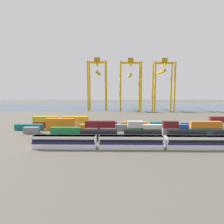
{
  "coord_description": "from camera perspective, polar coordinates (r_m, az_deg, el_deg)",
  "views": [
    {
      "loc": [
        -0.85,
        -77.92,
        17.98
      ],
      "look_at": [
        -2.95,
        33.49,
        4.92
      ],
      "focal_mm": 31.69,
      "sensor_mm": 36.0,
      "label": 1
    }
  ],
  "objects": [
    {
      "name": "shipping_container_25",
      "position": [
        99.61,
        22.29,
        -3.46
      ],
      "size": [
        12.1,
        2.44,
        2.6
      ],
      "primitive_type": "cube",
      "color": "slate",
      "rests_on": "ground_plane"
    },
    {
      "name": "shipping_container_16",
      "position": [
        88.08,
        12.58,
        -4.39
      ],
      "size": [
        12.1,
        2.44,
        2.6
      ],
      "primitive_type": "cube",
      "color": "silver",
      "rests_on": "ground_plane"
    },
    {
      "name": "shipping_container_9",
      "position": [
        86.96,
        25.39,
        -3.28
      ],
      "size": [
        12.1,
        2.44,
        2.6
      ],
      "primitive_type": "cube",
      "color": "orange",
      "rests_on": "shipping_container_8"
    },
    {
      "name": "harbour_water",
      "position": [
        213.24,
        1.3,
        1.85
      ],
      "size": [
        400.0,
        110.0,
        0.01
      ],
      "primitive_type": "cube",
      "color": "#384C60",
      "rests_on": "ground_plane"
    },
    {
      "name": "gantry_crane_west",
      "position": [
        177.79,
        -4.2,
        9.65
      ],
      "size": [
        16.73,
        34.02,
        44.78
      ],
      "color": "gold",
      "rests_on": "ground_plane"
    },
    {
      "name": "shipping_container_23",
      "position": [
        93.27,
        6.31,
        -3.66
      ],
      "size": [
        12.1,
        2.44,
        2.6
      ],
      "primitive_type": "cube",
      "color": "orange",
      "rests_on": "ground_plane"
    },
    {
      "name": "gantry_crane_east",
      "position": [
        182.19,
        14.47,
        9.4
      ],
      "size": [
        18.16,
        35.36,
        44.11
      ],
      "color": "gold",
      "rests_on": "ground_plane"
    },
    {
      "name": "gantry_crane_central",
      "position": [
        177.96,
        5.24,
        9.47
      ],
      "size": [
        18.98,
        36.97,
        44.38
      ],
      "color": "gold",
      "rests_on": "ground_plane"
    },
    {
      "name": "shipping_container_27",
      "position": [
        104.98,
        29.37,
        -1.89
      ],
      "size": [
        12.1,
        2.44,
        2.6
      ],
      "primitive_type": "cube",
      "color": "maroon",
      "rests_on": "shipping_container_26"
    },
    {
      "name": "shipping_container_18",
      "position": [
        98.48,
        -18.39,
        -3.41
      ],
      "size": [
        12.1,
        2.44,
        2.6
      ],
      "primitive_type": "cube",
      "color": "#AD211C",
      "rests_on": "ground_plane"
    },
    {
      "name": "shipping_container_20",
      "position": [
        94.8,
        -10.51,
        -3.56
      ],
      "size": [
        12.1,
        2.44,
        2.6
      ],
      "primitive_type": "cube",
      "color": "silver",
      "rests_on": "ground_plane"
    },
    {
      "name": "freight_tank_row",
      "position": [
        72.17,
        14.82,
        -6.32
      ],
      "size": [
        58.92,
        2.82,
        4.28
      ],
      "color": "#232326",
      "rests_on": "ground_plane"
    },
    {
      "name": "shipping_container_13",
      "position": [
        89.19,
        -14.67,
        -2.62
      ],
      "size": [
        12.1,
        2.44,
        2.6
      ],
      "primitive_type": "cube",
      "color": "orange",
      "rests_on": "shipping_container_12"
    },
    {
      "name": "shipping_container_6",
      "position": [
        82.69,
        16.4,
        -5.23
      ],
      "size": [
        6.04,
        2.44,
        2.6
      ],
      "primitive_type": "cube",
      "color": "slate",
      "rests_on": "ground_plane"
    },
    {
      "name": "shipping_container_7",
      "position": [
        82.21,
        16.46,
        -3.45
      ],
      "size": [
        6.04,
        2.44,
        2.6
      ],
      "primitive_type": "cube",
      "color": "maroon",
      "rests_on": "shipping_container_6"
    },
    {
      "name": "shipping_container_11",
      "position": [
        94.33,
        -22.79,
        -4.03
      ],
      "size": [
        12.1,
        2.44,
        2.6
      ],
      "primitive_type": "cube",
      "color": "#146066",
      "rests_on": "ground_plane"
    },
    {
      "name": "ground_plane",
      "position": [
        119.28,
        1.48,
        -1.98
      ],
      "size": [
        420.0,
        420.0,
        0.0
      ],
      "primitive_type": "plane",
      "color": "#5B564C"
    },
    {
      "name": "passenger_train",
      "position": [
        60.72,
        5.47,
        -8.46
      ],
      "size": [
        59.83,
        3.14,
        3.9
      ],
      "color": "silver",
      "rests_on": "ground_plane"
    },
    {
      "name": "shipping_container_22",
      "position": [
        93.03,
        -2.17,
        -3.65
      ],
      "size": [
        12.1,
        2.44,
        2.6
      ],
      "primitive_type": "cube",
      "color": "#1C4299",
      "rests_on": "ground_plane"
    },
    {
      "name": "shipping_container_0",
      "position": [
        86.76,
        -22.18,
        -4.9
      ],
      "size": [
        6.04,
        2.44,
        2.6
      ],
      "primitive_type": "cube",
      "color": "slate",
      "rests_on": "ground_plane"
    },
    {
      "name": "shipping_container_12",
      "position": [
        89.63,
        -14.62,
        -4.26
      ],
      "size": [
        12.1,
        2.44,
        2.6
      ],
      "primitive_type": "cube",
      "color": "orange",
      "rests_on": "ground_plane"
    },
    {
      "name": "shipping_container_26",
      "position": [
        105.36,
        29.29,
        -3.28
      ],
      "size": [
        12.1,
        2.44,
        2.6
      ],
      "primitive_type": "cube",
      "color": "silver",
      "rests_on": "ground_plane"
    },
    {
      "name": "shipping_container_8",
      "position": [
        87.42,
        25.3,
        -4.96
      ],
      "size": [
        12.1,
        2.44,
        2.6
      ],
      "primitive_type": "cube",
      "color": "#146066",
      "rests_on": "ground_plane"
    },
    {
      "name": "shipping_container_3",
      "position": [
        79.51,
        -3.39,
        -3.53
      ],
      "size": [
        12.1,
        2.44,
        2.6
      ],
      "primitive_type": "cube",
      "color": "maroon",
      "rests_on": "shipping_container_2"
    },
    {
      "name": "shipping_container_4",
      "position": [
        80.15,
        6.68,
        -5.37
      ],
      "size": [
        6.04,
        2.44,
        2.6
      ],
      "primitive_type": "cube",
      "color": "#197538",
      "rests_on": "ground_plane"
    },
    {
      "name": "shipping_container_19",
      "position": [
        98.08,
        -18.44,
        -1.91
      ],
      "size": [
        12.1,
        2.44,
        2.6
      ],
      "primitive_type": "cube",
      "color": "gold",
      "rests_on": "shipping_container_18"
    },
    {
      "name": "shipping_container_17",
      "position": [
        91.86,
        21.12,
        -4.23
      ],
      "size": [
        12.1,
        2.44,
        2.6
      ],
      "primitive_type": "cube",
      "color": "#1C4299",
      "rests_on": "ground_plane"
    },
    {
      "name": "shipping_container_2",
      "position": [
        80.01,
        -3.38,
        -5.36
      ],
      "size": [
        12.1,
        2.44,
        2.6
      ],
      "primitive_type": "cube",
      "color": "silver",
      "rests_on": "ground_plane"
    },
    {
      "name": "shipping_container_15",
      "position": [
        86.39,
        3.48,
        -4.46
      ],
      "size": [
        12.1,
        2.44,
        2.6
      ],
      "primitive_type": "cube",
      "color": "slate",
      "rests_on": "ground_plane"
    },
    {
      "name": "shipping_container_14",
      "position": [
        86.92,
        -5.74,
        -4.41
      ],
      "size": [
        12.1,
        2.44,
        2.6
      ],
      "primitive_type": "cube",
      "color": "orange",
      "rests_on": "ground_plane"
    },
    {
      "name": "shipping_container_21",
      "position": [
        94.38,
        -10.55,
        -2.01
      ],
      "size": [
        12.1,
        2.44,
        2.6
      ],
      "primitive_type": "cube",
      "color": "gold",
      "rests_on": "shipping_container_20"
    },
    {
      "name": "shipping_container_24",
      "position": [
        95.51,
        14.56,
        -3.59
      ],
      "size": [
        12.1,
        2.44,
        2.6
      ],
      "primitive_type": "cube",
      "color": "#146066",
      "rests_on": "ground_plane"
    },
    {
      "name": "shipping_container_5",
      "position": [
        79.65,
        6.7,
        -3.54
      ],
      "size": [
        6.04,
        2.44,
        2.6
      ],
      "primitive_type": "cube",
      "color": "silver",
      "rests_on": "shipping_container_4"
    },
    {
      "name": "shipping_container_1",
      "position": [
        82.27,
        -13.17,
        -5.19
      ],
      "size": [
        12.1,
        2.44,
        2.6
      ],
      "primitive_type": "cube",
      "color": "#197538",
      "rests_on": "ground_plane"
    }
  ]
}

